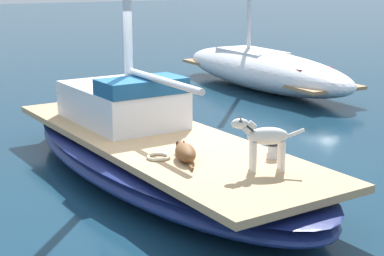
{
  "coord_description": "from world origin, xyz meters",
  "views": [
    {
      "loc": [
        -4.26,
        -7.97,
        3.05
      ],
      "look_at": [
        0.0,
        -1.0,
        1.01
      ],
      "focal_mm": 57.52,
      "sensor_mm": 36.0,
      "label": 1
    }
  ],
  "objects_px": {
    "sailboat_main": "(158,157)",
    "dog_white": "(264,138)",
    "dog_brown": "(185,152)",
    "deck_winch": "(272,151)",
    "moored_boat_starboard_side": "(263,69)",
    "coiled_rope": "(159,157)"
  },
  "relations": [
    {
      "from": "sailboat_main",
      "to": "dog_brown",
      "type": "bearing_deg",
      "value": -101.77
    },
    {
      "from": "coiled_rope",
      "to": "deck_winch",
      "type": "bearing_deg",
      "value": -31.08
    },
    {
      "from": "dog_brown",
      "to": "moored_boat_starboard_side",
      "type": "distance_m",
      "value": 9.13
    },
    {
      "from": "dog_white",
      "to": "deck_winch",
      "type": "xyz_separation_m",
      "value": [
        0.43,
        0.35,
        -0.32
      ]
    },
    {
      "from": "dog_brown",
      "to": "dog_white",
      "type": "height_order",
      "value": "dog_white"
    },
    {
      "from": "coiled_rope",
      "to": "dog_brown",
      "type": "bearing_deg",
      "value": -40.38
    },
    {
      "from": "dog_brown",
      "to": "coiled_rope",
      "type": "relative_size",
      "value": 2.84
    },
    {
      "from": "deck_winch",
      "to": "moored_boat_starboard_side",
      "type": "height_order",
      "value": "moored_boat_starboard_side"
    },
    {
      "from": "dog_brown",
      "to": "dog_white",
      "type": "xyz_separation_m",
      "value": [
        0.61,
        -0.9,
        0.32
      ]
    },
    {
      "from": "coiled_rope",
      "to": "moored_boat_starboard_side",
      "type": "height_order",
      "value": "moored_boat_starboard_side"
    },
    {
      "from": "dog_white",
      "to": "deck_winch",
      "type": "bearing_deg",
      "value": 39.38
    },
    {
      "from": "sailboat_main",
      "to": "moored_boat_starboard_side",
      "type": "bearing_deg",
      "value": 40.85
    },
    {
      "from": "dog_brown",
      "to": "deck_winch",
      "type": "xyz_separation_m",
      "value": [
        1.03,
        -0.55,
        -0.01
      ]
    },
    {
      "from": "dog_brown",
      "to": "dog_white",
      "type": "bearing_deg",
      "value": -56.07
    },
    {
      "from": "sailboat_main",
      "to": "dog_white",
      "type": "height_order",
      "value": "dog_white"
    },
    {
      "from": "dog_brown",
      "to": "moored_boat_starboard_side",
      "type": "height_order",
      "value": "moored_boat_starboard_side"
    },
    {
      "from": "dog_brown",
      "to": "deck_winch",
      "type": "height_order",
      "value": "dog_brown"
    },
    {
      "from": "sailboat_main",
      "to": "coiled_rope",
      "type": "relative_size",
      "value": 22.57
    },
    {
      "from": "sailboat_main",
      "to": "deck_winch",
      "type": "bearing_deg",
      "value": -66.71
    },
    {
      "from": "deck_winch",
      "to": "dog_white",
      "type": "bearing_deg",
      "value": -140.62
    },
    {
      "from": "sailboat_main",
      "to": "dog_brown",
      "type": "distance_m",
      "value": 1.34
    },
    {
      "from": "dog_white",
      "to": "coiled_rope",
      "type": "xyz_separation_m",
      "value": [
        -0.88,
        1.14,
        -0.4
      ]
    }
  ]
}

